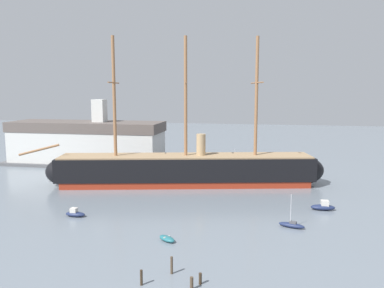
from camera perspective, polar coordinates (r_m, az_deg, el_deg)
The scene contains 11 objects.
tall_ship at distance 84.55m, azimuth -0.90°, elevation -3.66°, with size 64.11×19.72×31.19m.
dinghy_near_centre at distance 54.98m, azimuth -3.63°, elevation -13.46°, with size 3.02×2.70×0.67m.
motorboat_mid_left at distance 67.31m, azimuth -16.50°, elevation -9.59°, with size 3.41×1.57×1.40m.
sailboat_mid_right at distance 61.55m, azimuth 14.18°, elevation -11.23°, with size 4.04×2.34×5.04m.
motorboat_alongside_stern at distance 71.44m, azimuth 18.39°, elevation -8.56°, with size 4.10×1.87×1.69m.
sailboat_distant_centre at distance 98.98m, azimuth 6.26°, elevation -3.72°, with size 4.16×4.03×5.80m.
mooring_piling_nearest at distance 42.86m, azimuth -0.05°, elevation -19.43°, with size 0.36×0.36×1.34m, color #4C3D2D.
mooring_piling_left_pair at distance 45.89m, azimuth -2.95°, elevation -17.06°, with size 0.29×0.29×1.99m, color #4C3D2D.
mooring_piling_right_pair at distance 43.89m, azimuth -7.31°, elevation -18.55°, with size 0.28×0.28×1.68m, color #382B1E.
mooring_piling_midwater at distance 43.88m, azimuth 1.20°, elevation -18.83°, with size 0.32×0.32×1.23m, color #382B1E.
dockside_warehouse_left at distance 111.56m, azimuth -14.90°, elevation 0.16°, with size 44.91×14.76×17.65m.
Camera 1 is at (11.54, -32.97, 20.36)m, focal length 37.00 mm.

